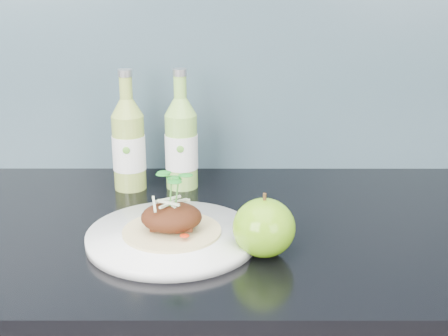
{
  "coord_description": "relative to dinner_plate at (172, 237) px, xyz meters",
  "views": [
    {
      "loc": [
        0.06,
        0.75,
        1.31
      ],
      "look_at": [
        0.06,
        1.68,
        1.0
      ],
      "focal_mm": 50.0,
      "sensor_mm": 36.0,
      "label": 1
    }
  ],
  "objects": [
    {
      "name": "cider_bottle_right",
      "position": [
        -0.0,
        0.25,
        0.08
      ],
      "size": [
        0.08,
        0.08,
        0.23
      ],
      "rotation": [
        0.0,
        0.0,
        -0.25
      ],
      "color": "#89C250",
      "rests_on": "kitchen_counter"
    },
    {
      "name": "dinner_plate",
      "position": [
        0.0,
        0.0,
        0.0
      ],
      "size": [
        0.31,
        0.31,
        0.02
      ],
      "color": "white",
      "rests_on": "kitchen_counter"
    },
    {
      "name": "green_apple",
      "position": [
        0.14,
        -0.04,
        0.04
      ],
      "size": [
        0.12,
        0.12,
        0.1
      ],
      "rotation": [
        0.0,
        0.0,
        -0.41
      ],
      "color": "#529510",
      "rests_on": "kitchen_counter"
    },
    {
      "name": "cider_bottle_left",
      "position": [
        -0.1,
        0.24,
        0.08
      ],
      "size": [
        0.07,
        0.07,
        0.23
      ],
      "rotation": [
        0.0,
        0.0,
        -0.17
      ],
      "color": "#95AF49",
      "rests_on": "kitchen_counter"
    },
    {
      "name": "pork_taco",
      "position": [
        0.0,
        0.0,
        0.04
      ],
      "size": [
        0.15,
        0.15,
        0.1
      ],
      "color": "tan",
      "rests_on": "dinner_plate"
    }
  ]
}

